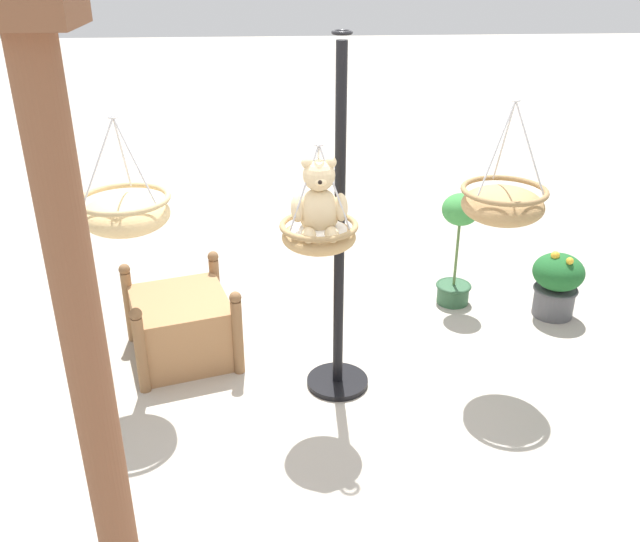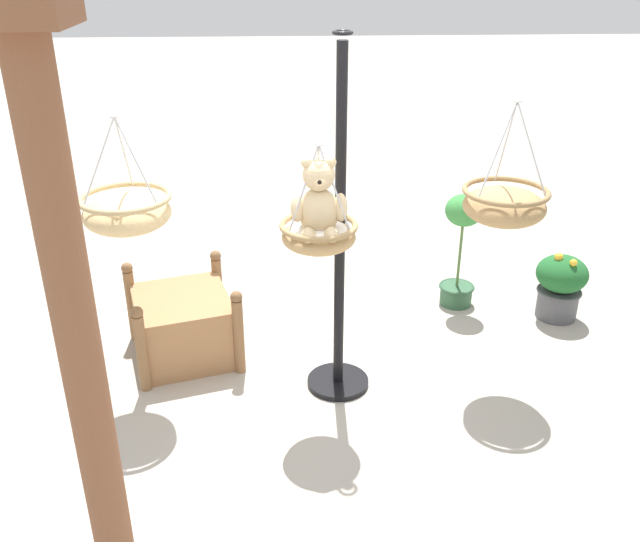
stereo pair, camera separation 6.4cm
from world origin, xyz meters
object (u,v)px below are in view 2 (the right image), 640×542
(teddy_bear, at_px, (319,203))
(potted_plant_flowering_red, at_px, (560,284))
(hanging_basket_with_teddy, at_px, (319,234))
(greenhouse_pillar_right, at_px, (84,375))
(display_pole_central, at_px, (339,291))
(hanging_basket_right_low, at_px, (127,211))
(potted_plant_fern_front, at_px, (461,245))
(hanging_basket_left_high, at_px, (505,204))
(wooden_planter_box, at_px, (183,323))

(teddy_bear, xyz_separation_m, potted_plant_flowering_red, (-2.07, -1.16, -1.19))
(hanging_basket_with_teddy, relative_size, greenhouse_pillar_right, 0.24)
(greenhouse_pillar_right, height_order, potted_plant_flowering_red, greenhouse_pillar_right)
(teddy_bear, height_order, greenhouse_pillar_right, greenhouse_pillar_right)
(display_pole_central, relative_size, hanging_basket_right_low, 3.27)
(hanging_basket_with_teddy, bearing_deg, potted_plant_fern_front, -132.06)
(hanging_basket_left_high, distance_m, wooden_planter_box, 2.50)
(potted_plant_fern_front, bearing_deg, potted_plant_flowering_red, 161.05)
(teddy_bear, xyz_separation_m, potted_plant_fern_front, (-1.28, -1.44, -0.93))
(display_pole_central, relative_size, potted_plant_fern_front, 2.41)
(teddy_bear, bearing_deg, hanging_basket_left_high, -163.66)
(display_pole_central, distance_m, hanging_basket_right_low, 1.48)
(hanging_basket_right_low, height_order, potted_plant_flowering_red, hanging_basket_right_low)
(wooden_planter_box, bearing_deg, greenhouse_pillar_right, 89.49)
(potted_plant_flowering_red, bearing_deg, teddy_bear, 29.31)
(hanging_basket_with_teddy, xyz_separation_m, teddy_bear, (-0.00, 0.02, 0.21))
(teddy_bear, bearing_deg, greenhouse_pillar_right, 55.73)
(wooden_planter_box, bearing_deg, display_pole_central, 157.94)
(teddy_bear, xyz_separation_m, hanging_basket_left_high, (-1.24, -0.36, -0.17))
(display_pole_central, xyz_separation_m, teddy_bear, (0.15, 0.27, 0.74))
(display_pole_central, distance_m, greenhouse_pillar_right, 2.19)
(teddy_bear, distance_m, potted_plant_fern_front, 2.13)
(hanging_basket_with_teddy, relative_size, potted_plant_flowering_red, 1.12)
(hanging_basket_left_high, height_order, potted_plant_flowering_red, hanging_basket_left_high)
(teddy_bear, distance_m, hanging_basket_left_high, 1.31)
(greenhouse_pillar_right, bearing_deg, hanging_basket_right_low, -83.97)
(teddy_bear, distance_m, greenhouse_pillar_right, 1.81)
(display_pole_central, relative_size, hanging_basket_left_high, 2.98)
(wooden_planter_box, bearing_deg, hanging_basket_left_high, 170.54)
(display_pole_central, distance_m, wooden_planter_box, 1.33)
(hanging_basket_right_low, distance_m, potted_plant_flowering_red, 3.54)
(display_pole_central, distance_m, potted_plant_fern_front, 1.63)
(potted_plant_fern_front, distance_m, potted_plant_flowering_red, 0.88)
(hanging_basket_left_high, height_order, hanging_basket_right_low, hanging_basket_left_high)
(hanging_basket_left_high, xyz_separation_m, hanging_basket_right_low, (2.45, 0.05, 0.02))
(teddy_bear, height_order, hanging_basket_left_high, hanging_basket_left_high)
(hanging_basket_left_high, bearing_deg, teddy_bear, 16.34)
(hanging_basket_with_teddy, relative_size, hanging_basket_left_high, 0.82)
(teddy_bear, xyz_separation_m, wooden_planter_box, (0.99, -0.74, -1.22))
(potted_plant_fern_front, bearing_deg, wooden_planter_box, 17.16)
(display_pole_central, distance_m, potted_plant_flowering_red, 2.17)
(greenhouse_pillar_right, xyz_separation_m, potted_plant_flowering_red, (-3.09, -2.65, -1.02))
(teddy_bear, xyz_separation_m, hanging_basket_right_low, (1.20, -0.31, -0.15))
(teddy_bear, bearing_deg, potted_plant_fern_front, -131.59)
(hanging_basket_with_teddy, xyz_separation_m, potted_plant_flowering_red, (-2.07, -1.14, -0.98))
(hanging_basket_right_low, bearing_deg, potted_plant_fern_front, -155.54)
(teddy_bear, bearing_deg, hanging_basket_with_teddy, -90.00)
(teddy_bear, distance_m, wooden_planter_box, 1.74)
(hanging_basket_with_teddy, bearing_deg, greenhouse_pillar_right, 56.14)
(greenhouse_pillar_right, height_order, potted_plant_fern_front, greenhouse_pillar_right)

